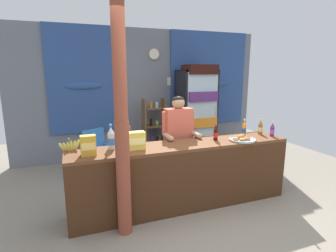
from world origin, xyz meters
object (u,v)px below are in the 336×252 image
at_px(stall_counter, 186,171).
at_px(plastic_lawn_chair, 98,150).
at_px(snack_box_choco_powder, 88,146).
at_px(drink_fridge, 197,107).
at_px(soda_bottle_water, 111,138).
at_px(snack_box_instant_noodle, 135,141).
at_px(pastry_tray, 242,139).
at_px(soda_bottle_orange_soda, 244,129).
at_px(banana_bunch, 70,146).
at_px(shopkeeper, 178,133).
at_px(soda_bottle_cola, 216,133).
at_px(bottle_shelf_rack, 154,128).
at_px(soda_bottle_iced_tea, 260,128).
at_px(timber_post, 122,126).
at_px(soda_bottle_grape_soda, 272,130).

xyz_separation_m(stall_counter, plastic_lawn_chair, (-1.00, 1.59, -0.06)).
bearing_deg(snack_box_choco_powder, drink_fridge, 40.13).
xyz_separation_m(soda_bottle_water, snack_box_instant_noodle, (0.28, -0.14, -0.02)).
relative_size(stall_counter, pastry_tray, 8.07).
distance_m(soda_bottle_orange_soda, banana_bunch, 2.52).
bearing_deg(shopkeeper, soda_bottle_cola, -45.88).
height_order(stall_counter, bottle_shelf_rack, bottle_shelf_rack).
height_order(shopkeeper, soda_bottle_iced_tea, shopkeeper).
bearing_deg(timber_post, snack_box_choco_powder, 139.50).
bearing_deg(drink_fridge, bottle_shelf_rack, 169.34).
bearing_deg(soda_bottle_iced_tea, bottle_shelf_rack, 118.47).
bearing_deg(soda_bottle_cola, pastry_tray, -23.40).
bearing_deg(soda_bottle_water, banana_bunch, 168.76).
xyz_separation_m(shopkeeper, soda_bottle_iced_tea, (1.26, -0.33, 0.06)).
distance_m(stall_counter, banana_bunch, 1.54).
bearing_deg(shopkeeper, banana_bunch, -171.63).
distance_m(shopkeeper, banana_bunch, 1.58).
height_order(stall_counter, soda_bottle_water, soda_bottle_water).
distance_m(shopkeeper, soda_bottle_water, 1.11).
distance_m(timber_post, soda_bottle_water, 0.54).
distance_m(bottle_shelf_rack, soda_bottle_orange_soda, 2.22).
relative_size(soda_bottle_grape_soda, snack_box_instant_noodle, 0.96).
distance_m(stall_counter, soda_bottle_iced_tea, 1.45).
xyz_separation_m(plastic_lawn_chair, soda_bottle_orange_soda, (2.06, -1.36, 0.52)).
xyz_separation_m(snack_box_choco_powder, pastry_tray, (2.11, -0.06, -0.10)).
relative_size(stall_counter, shopkeeper, 2.04).
distance_m(soda_bottle_cola, soda_bottle_grape_soda, 0.93).
bearing_deg(stall_counter, snack_box_instant_noodle, 172.94).
xyz_separation_m(soda_bottle_grape_soda, snack_box_choco_powder, (-2.68, -0.00, 0.02)).
height_order(stall_counter, soda_bottle_orange_soda, soda_bottle_orange_soda).
bearing_deg(timber_post, pastry_tray, 7.71).
distance_m(soda_bottle_iced_tea, soda_bottle_cola, 0.86).
bearing_deg(drink_fridge, plastic_lawn_chair, -167.14).
height_order(timber_post, soda_bottle_orange_soda, timber_post).
bearing_deg(snack_box_instant_noodle, soda_bottle_water, 154.04).
distance_m(soda_bottle_iced_tea, soda_bottle_grape_soda, 0.19).
distance_m(soda_bottle_water, soda_bottle_orange_soda, 2.02).
xyz_separation_m(soda_bottle_water, soda_bottle_iced_tea, (2.32, -0.00, -0.03)).
distance_m(stall_counter, bottle_shelf_rack, 2.28).
relative_size(plastic_lawn_chair, snack_box_instant_noodle, 3.61).
height_order(soda_bottle_iced_tea, snack_box_choco_powder, soda_bottle_iced_tea).
distance_m(soda_bottle_orange_soda, pastry_tray, 0.33).
bearing_deg(soda_bottle_cola, timber_post, -164.61).
relative_size(plastic_lawn_chair, soda_bottle_orange_soda, 3.31).
distance_m(drink_fridge, soda_bottle_cola, 2.07).
relative_size(bottle_shelf_rack, soda_bottle_iced_tea, 5.31).
height_order(stall_counter, soda_bottle_cola, soda_bottle_cola).
distance_m(soda_bottle_iced_tea, pastry_tray, 0.56).
relative_size(timber_post, soda_bottle_iced_tea, 10.93).
height_order(shopkeeper, pastry_tray, shopkeeper).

